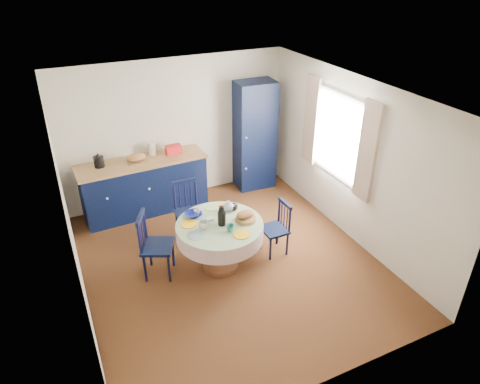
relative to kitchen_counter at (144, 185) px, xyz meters
The scene contains 17 objects.
floor 2.15m from the kitchen_counter, 69.78° to the right, with size 4.50×4.50×0.00m, color black.
ceiling 2.90m from the kitchen_counter, 69.78° to the right, with size 4.50×4.50×0.00m, color white.
wall_back 1.09m from the kitchen_counter, 21.85° to the left, with size 4.00×0.02×2.50m, color silver.
wall_left 2.46m from the kitchen_counter, 123.10° to the right, with size 0.02×4.50×2.50m, color silver.
wall_right 3.44m from the kitchen_counter, 35.76° to the right, with size 0.02×4.50×2.50m, color silver.
window 3.32m from the kitchen_counter, 31.82° to the right, with size 0.10×1.74×1.45m.
kitchen_counter is the anchor object (origin of this frame).
pantry_cabinet 2.19m from the kitchen_counter, ahead, with size 0.73×0.54×2.02m.
dining_table 2.07m from the kitchen_counter, 73.71° to the right, with size 1.20×1.20×1.01m.
chair_left 1.78m from the kitchen_counter, 99.72° to the right, with size 0.56×0.57×0.97m.
chair_far 1.18m from the kitchen_counter, 69.08° to the right, with size 0.43×0.41×0.95m.
chair_right 2.48m from the kitchen_counter, 53.96° to the right, with size 0.35×0.37×0.83m.
mug_a 2.04m from the kitchen_counter, 80.53° to the right, with size 0.13×0.13×0.10m, color silver.
mug_b 2.32m from the kitchen_counter, 74.10° to the right, with size 0.10×0.10×0.10m, color #256662.
mug_c 1.98m from the kitchen_counter, 63.01° to the right, with size 0.12×0.12×0.09m, color black.
mug_d 1.71m from the kitchen_counter, 77.36° to the right, with size 0.09×0.09×0.08m, color silver.
cobalt_bowl 1.70m from the kitchen_counter, 79.20° to the right, with size 0.23×0.23×0.06m, color #050C6F.
Camera 1 is at (-1.97, -4.54, 3.97)m, focal length 32.00 mm.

